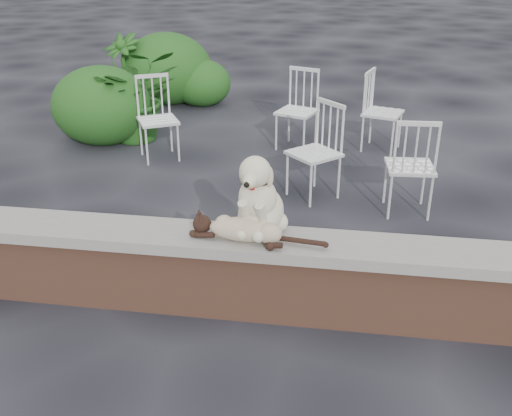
# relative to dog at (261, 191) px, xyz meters

# --- Properties ---
(ground) EXTENTS (60.00, 60.00, 0.00)m
(ground) POSITION_rel_dog_xyz_m (-0.31, -0.10, -0.87)
(ground) COLOR black
(ground) RESTS_ON ground
(brick_wall) EXTENTS (6.00, 0.30, 0.50)m
(brick_wall) POSITION_rel_dog_xyz_m (-0.31, -0.10, -0.62)
(brick_wall) COLOR brown
(brick_wall) RESTS_ON ground
(capstone) EXTENTS (6.20, 0.40, 0.08)m
(capstone) POSITION_rel_dog_xyz_m (-0.31, -0.10, -0.33)
(capstone) COLOR slate
(capstone) RESTS_ON brick_wall
(dog) EXTENTS (0.47, 0.57, 0.59)m
(dog) POSITION_rel_dog_xyz_m (0.00, 0.00, 0.00)
(dog) COLOR beige
(dog) RESTS_ON capstone
(cat) EXTENTS (1.10, 0.45, 0.18)m
(cat) POSITION_rel_dog_xyz_m (-0.08, -0.15, -0.20)
(cat) COLOR tan
(cat) RESTS_ON capstone
(chair_b) EXTENTS (0.71, 0.71, 0.94)m
(chair_b) POSITION_rel_dog_xyz_m (-0.05, 3.34, -0.40)
(chair_b) COLOR white
(chair_b) RESTS_ON ground
(chair_d) EXTENTS (0.79, 0.79, 0.94)m
(chair_d) POSITION_rel_dog_xyz_m (0.24, 1.92, -0.40)
(chair_d) COLOR white
(chair_d) RESTS_ON ground
(chair_c) EXTENTS (0.60, 0.60, 0.94)m
(chair_c) POSITION_rel_dog_xyz_m (1.13, 1.71, -0.40)
(chair_c) COLOR white
(chair_c) RESTS_ON ground
(chair_e) EXTENTS (0.70, 0.70, 0.94)m
(chair_e) POSITION_rel_dog_xyz_m (0.96, 3.44, -0.40)
(chair_e) COLOR white
(chair_e) RESTS_ON ground
(chair_a) EXTENTS (0.76, 0.76, 0.94)m
(chair_a) POSITION_rel_dog_xyz_m (-1.58, 2.75, -0.40)
(chair_a) COLOR white
(chair_a) RESTS_ON ground
(potted_plant_a) EXTENTS (1.33, 1.27, 1.14)m
(potted_plant_a) POSITION_rel_dog_xyz_m (-2.03, 3.37, -0.30)
(potted_plant_a) COLOR #255017
(potted_plant_a) RESTS_ON ground
(potted_plant_b) EXTENTS (0.80, 0.80, 1.06)m
(potted_plant_b) POSITION_rel_dog_xyz_m (-2.75, 4.84, -0.34)
(potted_plant_b) COLOR #255017
(potted_plant_b) RESTS_ON ground
(shrubbery) EXTENTS (1.88, 3.13, 1.09)m
(shrubbery) POSITION_rel_dog_xyz_m (-2.22, 4.49, -0.43)
(shrubbery) COLOR #255017
(shrubbery) RESTS_ON ground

